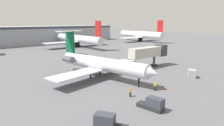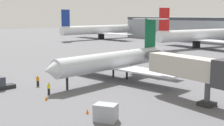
# 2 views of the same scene
# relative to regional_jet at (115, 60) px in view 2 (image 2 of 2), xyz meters

# --- Properties ---
(ground_plane) EXTENTS (400.00, 400.00, 0.10)m
(ground_plane) POSITION_rel_regional_jet_xyz_m (0.16, -5.24, -3.44)
(ground_plane) COLOR #5B5B60
(regional_jet) EXTENTS (25.32, 27.78, 10.37)m
(regional_jet) POSITION_rel_regional_jet_xyz_m (0.00, 0.00, 0.00)
(regional_jet) COLOR silver
(regional_jet) RESTS_ON ground_plane
(jet_bridge) EXTENTS (13.20, 4.10, 6.02)m
(jet_bridge) POSITION_rel_regional_jet_xyz_m (17.46, -1.75, 0.93)
(jet_bridge) COLOR #B7B2A8
(jet_bridge) RESTS_ON ground_plane
(ground_crew_marshaller) EXTENTS (0.45, 0.48, 1.69)m
(ground_crew_marshaller) POSITION_rel_regional_jet_xyz_m (1.67, -13.87, -2.54)
(ground_crew_marshaller) COLOR black
(ground_crew_marshaller) RESTS_ON ground_plane
(ground_crew_loader) EXTENTS (0.47, 0.39, 1.69)m
(ground_crew_loader) POSITION_rel_regional_jet_xyz_m (-3.95, -12.66, -2.54)
(ground_crew_loader) COLOR black
(ground_crew_loader) RESTS_ON ground_plane
(cargo_container_uld) EXTENTS (2.82, 2.56, 1.82)m
(cargo_container_uld) POSITION_rel_regional_jet_xyz_m (15.24, -14.74, -2.48)
(cargo_container_uld) COLOR #999EA8
(cargo_container_uld) RESTS_ON ground_plane
(traffic_cone_near) EXTENTS (0.36, 0.36, 0.55)m
(traffic_cone_near) POSITION_rel_regional_jet_xyz_m (12.03, -14.79, -3.12)
(traffic_cone_near) COLOR orange
(traffic_cone_near) RESTS_ON ground_plane
(traffic_cone_mid) EXTENTS (0.36, 0.36, 0.55)m
(traffic_cone_mid) POSITION_rel_regional_jet_xyz_m (4.14, -15.63, -3.12)
(traffic_cone_mid) COLOR orange
(traffic_cone_mid) RESTS_ON ground_plane
(parked_airliner_west_end) EXTENTS (36.10, 42.93, 13.35)m
(parked_airliner_west_end) POSITION_rel_regional_jet_xyz_m (-72.63, 54.92, 0.87)
(parked_airliner_west_end) COLOR silver
(parked_airliner_west_end) RESTS_ON ground_plane
(parked_airliner_west_mid) EXTENTS (28.83, 33.83, 13.24)m
(parked_airliner_west_mid) POSITION_rel_regional_jet_xyz_m (-20.50, 54.64, 0.83)
(parked_airliner_west_mid) COLOR silver
(parked_airliner_west_mid) RESTS_ON ground_plane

